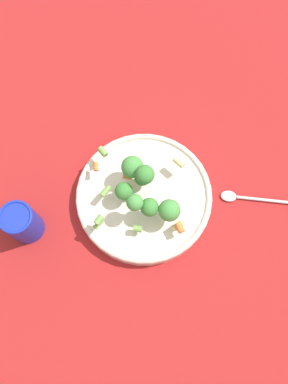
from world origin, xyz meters
TOP-DOWN VIEW (x-y plane):
  - ground_plane at (0.00, 0.00)m, footprint 3.00×3.00m
  - bowl at (0.00, 0.00)m, footprint 0.30×0.30m
  - pasta_salad at (0.01, -0.00)m, footprint 0.18×0.20m
  - cup at (0.09, -0.25)m, footprint 0.07×0.07m
  - spoon at (-0.02, 0.24)m, footprint 0.03×0.20m

SIDE VIEW (x-z plane):
  - ground_plane at x=0.00m, z-range 0.00..0.00m
  - spoon at x=-0.02m, z-range 0.00..0.01m
  - bowl at x=0.00m, z-range 0.00..0.04m
  - cup at x=0.09m, z-range 0.00..0.10m
  - pasta_salad at x=0.01m, z-range 0.04..0.13m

